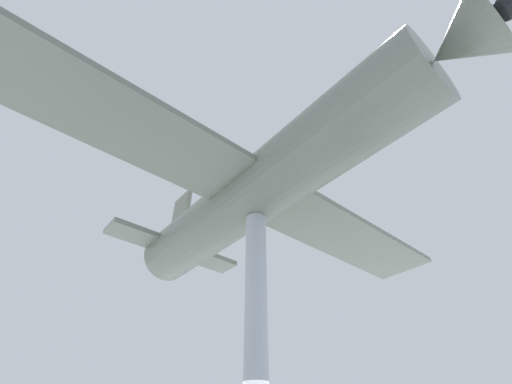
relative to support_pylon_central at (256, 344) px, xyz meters
The scene contains 2 objects.
support_pylon_central is the anchor object (origin of this frame).
suspended_airplane 4.13m from the support_pylon_central, 101.45° to the left, with size 15.83×12.28×3.45m.
Camera 1 is at (3.68, 6.78, 1.30)m, focal length 24.00 mm.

